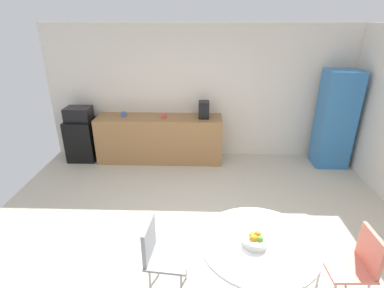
# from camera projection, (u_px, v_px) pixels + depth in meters

# --- Properties ---
(ground_plane) EXTENTS (6.00, 6.00, 0.00)m
(ground_plane) POSITION_uv_depth(u_px,v_px,m) (196.00, 255.00, 3.63)
(ground_plane) COLOR beige
(wall_back) EXTENTS (6.00, 0.10, 2.60)m
(wall_back) POSITION_uv_depth(u_px,v_px,m) (199.00, 93.00, 5.88)
(wall_back) COLOR silver
(wall_back) RESTS_ON ground_plane
(counter_block) EXTENTS (2.44, 0.60, 0.90)m
(counter_block) POSITION_uv_depth(u_px,v_px,m) (160.00, 139.00, 5.91)
(counter_block) COLOR #9E7042
(counter_block) RESTS_ON ground_plane
(mini_fridge) EXTENTS (0.54, 0.54, 0.82)m
(mini_fridge) POSITION_uv_depth(u_px,v_px,m) (82.00, 140.00, 5.97)
(mini_fridge) COLOR black
(mini_fridge) RESTS_ON ground_plane
(microwave) EXTENTS (0.48, 0.38, 0.26)m
(microwave) POSITION_uv_depth(u_px,v_px,m) (78.00, 114.00, 5.76)
(microwave) COLOR black
(microwave) RESTS_ON mini_fridge
(locker_cabinet) EXTENTS (0.60, 0.50, 1.83)m
(locker_cabinet) POSITION_uv_depth(u_px,v_px,m) (335.00, 120.00, 5.54)
(locker_cabinet) COLOR #3372B2
(locker_cabinet) RESTS_ON ground_plane
(round_table) EXTENTS (1.12, 1.12, 0.73)m
(round_table) POSITION_uv_depth(u_px,v_px,m) (258.00, 253.00, 2.83)
(round_table) COLOR silver
(round_table) RESTS_ON ground_plane
(chair_gray) EXTENTS (0.46, 0.46, 0.83)m
(chair_gray) POSITION_uv_depth(u_px,v_px,m) (158.00, 250.00, 2.98)
(chair_gray) COLOR silver
(chair_gray) RESTS_ON ground_plane
(chair_coral) EXTENTS (0.43, 0.43, 0.83)m
(chair_coral) POSITION_uv_depth(u_px,v_px,m) (358.00, 260.00, 2.86)
(chair_coral) COLOR silver
(chair_coral) RESTS_ON ground_plane
(fruit_bowl) EXTENTS (0.24, 0.24, 0.13)m
(fruit_bowl) POSITION_uv_depth(u_px,v_px,m) (255.00, 240.00, 2.74)
(fruit_bowl) COLOR silver
(fruit_bowl) RESTS_ON round_table
(mug_white) EXTENTS (0.13, 0.08, 0.09)m
(mug_white) POSITION_uv_depth(u_px,v_px,m) (203.00, 115.00, 5.71)
(mug_white) COLOR #338C59
(mug_white) RESTS_ON counter_block
(mug_green) EXTENTS (0.13, 0.08, 0.09)m
(mug_green) POSITION_uv_depth(u_px,v_px,m) (124.00, 114.00, 5.75)
(mug_green) COLOR #3F66BF
(mug_green) RESTS_ON counter_block
(mug_red) EXTENTS (0.13, 0.08, 0.09)m
(mug_red) POSITION_uv_depth(u_px,v_px,m) (164.00, 116.00, 5.66)
(mug_red) COLOR #D84C4C
(mug_red) RESTS_ON counter_block
(coffee_maker) EXTENTS (0.20, 0.24, 0.32)m
(coffee_maker) POSITION_uv_depth(u_px,v_px,m) (204.00, 110.00, 5.65)
(coffee_maker) COLOR black
(coffee_maker) RESTS_ON counter_block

